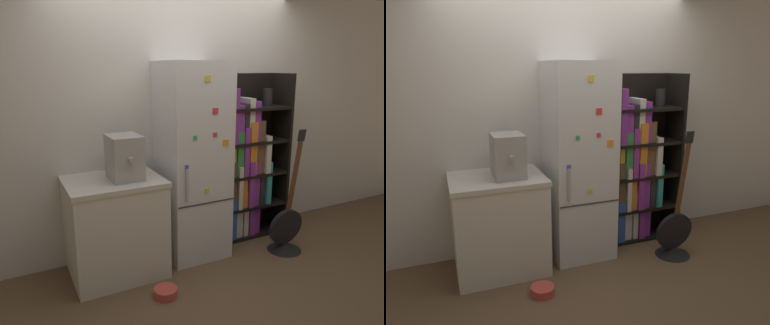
% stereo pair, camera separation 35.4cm
% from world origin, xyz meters
% --- Properties ---
extents(ground_plane, '(16.00, 16.00, 0.00)m').
position_xyz_m(ground_plane, '(0.00, 0.00, 0.00)').
color(ground_plane, brown).
extents(wall_back, '(8.00, 0.05, 2.60)m').
position_xyz_m(wall_back, '(0.00, 0.47, 1.30)').
color(wall_back, silver).
rests_on(wall_back, ground_plane).
extents(refrigerator, '(0.59, 0.59, 1.87)m').
position_xyz_m(refrigerator, '(-0.00, 0.17, 0.93)').
color(refrigerator, silver).
rests_on(refrigerator, ground_plane).
extents(bookshelf, '(0.78, 0.36, 1.75)m').
position_xyz_m(bookshelf, '(0.69, 0.29, 0.80)').
color(bookshelf, black).
rests_on(bookshelf, ground_plane).
extents(kitchen_counter, '(0.81, 0.66, 0.88)m').
position_xyz_m(kitchen_counter, '(-0.79, 0.13, 0.44)').
color(kitchen_counter, silver).
rests_on(kitchen_counter, ground_plane).
extents(espresso_machine, '(0.26, 0.38, 0.38)m').
position_xyz_m(espresso_machine, '(-0.69, 0.09, 1.07)').
color(espresso_machine, '#A5A39E').
rests_on(espresso_machine, kitchen_counter).
extents(guitar, '(0.38, 0.34, 1.26)m').
position_xyz_m(guitar, '(0.85, -0.24, 0.18)').
color(guitar, black).
rests_on(guitar, ground_plane).
extents(pet_bowl, '(0.20, 0.20, 0.07)m').
position_xyz_m(pet_bowl, '(-0.55, -0.42, 0.04)').
color(pet_bowl, '#D84C3F').
rests_on(pet_bowl, ground_plane).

